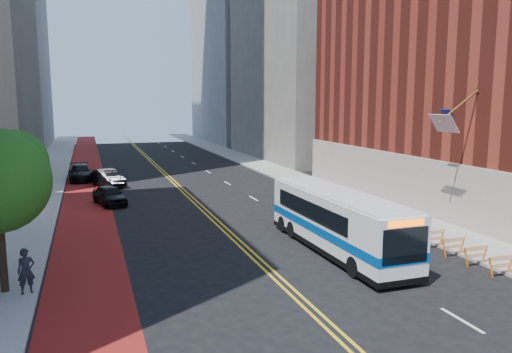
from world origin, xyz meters
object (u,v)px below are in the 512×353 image
object	(u,v)px
car_a	(109,195)
car_b	(108,178)
transit_bus	(336,220)
pedestrian	(26,271)
car_c	(80,173)

from	to	relation	value
car_a	car_b	bearing A→B (deg)	73.57
transit_bus	pedestrian	world-z (taller)	transit_bus
transit_bus	pedestrian	distance (m)	14.91
pedestrian	transit_bus	bearing A→B (deg)	-9.36
transit_bus	pedestrian	size ratio (longest dim) A/B	6.24
car_a	car_b	world-z (taller)	car_b
car_a	car_b	distance (m)	8.47
car_c	car_b	bearing A→B (deg)	-64.57
car_c	pedestrian	distance (m)	30.91
transit_bus	car_c	bearing A→B (deg)	113.28
transit_bus	car_a	bearing A→B (deg)	123.00
car_b	car_c	size ratio (longest dim) A/B	0.91
car_c	car_a	bearing A→B (deg)	-82.92
transit_bus	car_c	xyz separation A→B (m)	(-13.07, 29.28, -0.89)
car_a	car_c	world-z (taller)	car_c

